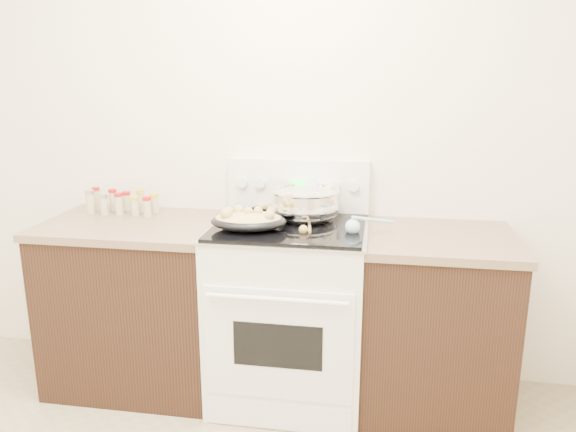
# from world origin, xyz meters

# --- Properties ---
(room_shell) EXTENTS (4.10, 3.60, 2.75)m
(room_shell) POSITION_xyz_m (0.00, 0.00, 1.70)
(room_shell) COLOR white
(room_shell) RESTS_ON ground
(counter_left) EXTENTS (0.93, 0.67, 0.92)m
(counter_left) POSITION_xyz_m (-0.48, 1.43, 0.46)
(counter_left) COLOR black
(counter_left) RESTS_ON ground
(counter_right) EXTENTS (0.73, 0.67, 0.92)m
(counter_right) POSITION_xyz_m (1.08, 1.43, 0.46)
(counter_right) COLOR black
(counter_right) RESTS_ON ground
(kitchen_range) EXTENTS (0.78, 0.73, 1.22)m
(kitchen_range) POSITION_xyz_m (0.35, 1.42, 0.49)
(kitchen_range) COLOR white
(kitchen_range) RESTS_ON ground
(mixing_bowl) EXTENTS (0.39, 0.39, 0.21)m
(mixing_bowl) POSITION_xyz_m (0.41, 1.53, 1.02)
(mixing_bowl) COLOR silver
(mixing_bowl) RESTS_ON kitchen_range
(roasting_pan) EXTENTS (0.40, 0.30, 0.11)m
(roasting_pan) POSITION_xyz_m (0.17, 1.30, 0.99)
(roasting_pan) COLOR black
(roasting_pan) RESTS_ON kitchen_range
(baking_sheet) EXTENTS (0.44, 0.38, 0.06)m
(baking_sheet) POSITION_xyz_m (0.32, 1.69, 0.96)
(baking_sheet) COLOR black
(baking_sheet) RESTS_ON kitchen_range
(wooden_spoon) EXTENTS (0.06, 0.26, 0.04)m
(wooden_spoon) POSITION_xyz_m (0.44, 1.34, 0.95)
(wooden_spoon) COLOR tan
(wooden_spoon) RESTS_ON kitchen_range
(blue_ladle) EXTENTS (0.23, 0.17, 0.09)m
(blue_ladle) POSITION_xyz_m (0.68, 1.34, 0.97)
(blue_ladle) COLOR #A1CEF0
(blue_ladle) RESTS_ON kitchen_range
(spice_jars) EXTENTS (0.40, 0.15, 0.13)m
(spice_jars) POSITION_xyz_m (-0.62, 1.59, 0.98)
(spice_jars) COLOR #BFB28C
(spice_jars) RESTS_ON counter_left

